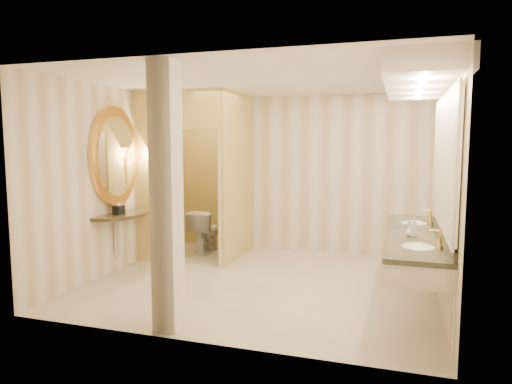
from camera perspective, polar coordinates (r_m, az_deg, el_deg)
floor at (r=6.37m, az=0.74°, el=-11.16°), size 4.50×4.50×0.00m
ceiling at (r=6.13m, az=0.78°, el=13.70°), size 4.50×4.50×0.00m
wall_back at (r=8.03m, az=4.88°, el=2.26°), size 4.50×0.02×2.70m
wall_front at (r=4.24m, az=-7.06°, el=-1.33°), size 4.50×0.02×2.70m
wall_left at (r=7.08m, az=-16.95°, el=1.48°), size 0.02×4.00×2.70m
wall_right at (r=5.87m, az=22.31°, el=0.35°), size 0.02×4.00×2.70m
toilet_closet at (r=7.39m, az=-5.33°, el=2.18°), size 1.50×1.55×2.70m
wall_sconce at (r=7.25m, az=-13.00°, el=4.72°), size 0.14×0.14×0.42m
vanity at (r=5.43m, az=19.93°, el=2.96°), size 0.75×2.78×2.09m
console_shelf at (r=6.98m, az=-17.17°, el=1.41°), size 1.11×1.11×2.01m
pillar at (r=4.61m, az=-11.12°, el=-0.78°), size 0.25×0.25×2.70m
tissue_box at (r=6.83m, az=-16.79°, el=-2.16°), size 0.15×0.15×0.13m
toilet at (r=8.01m, az=-6.38°, el=-4.83°), size 0.45×0.75×0.75m
soap_bottle_a at (r=5.83m, az=18.62°, el=-3.64°), size 0.07×0.07×0.13m
soap_bottle_b at (r=5.31m, az=18.68°, el=-4.62°), size 0.12×0.12×0.12m
soap_bottle_c at (r=5.28m, az=19.15°, el=-4.16°), size 0.10×0.10×0.22m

